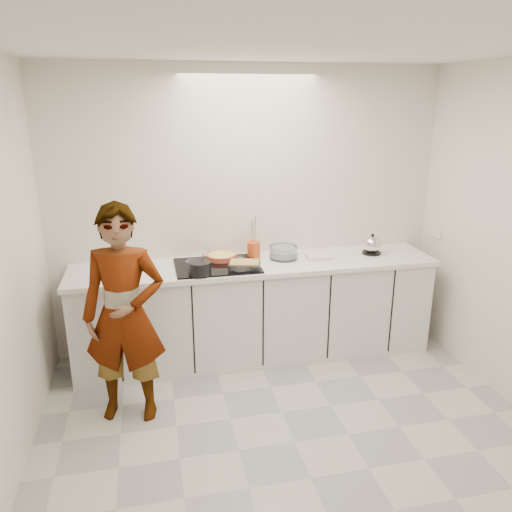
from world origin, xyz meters
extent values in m
cube|color=beige|center=(0.00, 0.00, 0.00)|extent=(3.60, 3.20, 0.00)
cube|color=white|center=(0.00, 0.00, 2.60)|extent=(3.60, 3.20, 0.00)
cube|color=silver|center=(0.00, 1.60, 1.30)|extent=(3.60, 0.00, 2.60)
cube|color=silver|center=(0.00, -1.60, 1.30)|extent=(3.60, 0.00, 2.60)
cube|color=white|center=(1.79, 1.33, 1.07)|extent=(0.02, 0.15, 0.09)
cube|color=silver|center=(0.00, 1.28, 0.43)|extent=(3.20, 0.58, 0.87)
cube|color=white|center=(0.00, 1.28, 0.89)|extent=(3.24, 0.64, 0.04)
cube|color=black|center=(-0.35, 1.26, 0.92)|extent=(0.72, 0.54, 0.01)
cylinder|color=#CF4C30|center=(-0.29, 1.42, 0.95)|extent=(0.34, 0.34, 0.04)
cylinder|color=#FFDB63|center=(-0.29, 1.42, 0.96)|extent=(0.30, 0.30, 0.01)
cylinder|color=black|center=(-0.52, 1.06, 0.98)|extent=(0.22, 0.22, 0.10)
cylinder|color=silver|center=(-0.50, 1.08, 1.02)|extent=(0.05, 0.07, 0.16)
cube|color=silver|center=(-0.13, 1.14, 0.95)|extent=(0.31, 0.26, 0.05)
cube|color=#DAB669|center=(-0.13, 1.14, 0.97)|extent=(0.28, 0.22, 0.02)
cylinder|color=silver|center=(0.27, 1.35, 0.97)|extent=(0.31, 0.31, 0.12)
cylinder|color=white|center=(0.27, 1.35, 0.95)|extent=(0.26, 0.26, 0.05)
cube|color=white|center=(0.58, 1.29, 0.93)|extent=(0.23, 0.18, 0.04)
cylinder|color=black|center=(1.12, 1.31, 0.92)|extent=(0.20, 0.20, 0.02)
sphere|color=silver|center=(1.12, 1.31, 1.00)|extent=(0.19, 0.19, 0.17)
sphere|color=black|center=(1.12, 1.31, 1.09)|extent=(0.03, 0.03, 0.03)
cylinder|color=#D54E1C|center=(0.01, 1.45, 0.98)|extent=(0.13, 0.13, 0.15)
imported|color=silver|center=(-1.12, 0.60, 0.82)|extent=(0.66, 0.50, 1.64)
camera|label=1|loc=(-0.89, -2.81, 2.31)|focal=35.00mm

